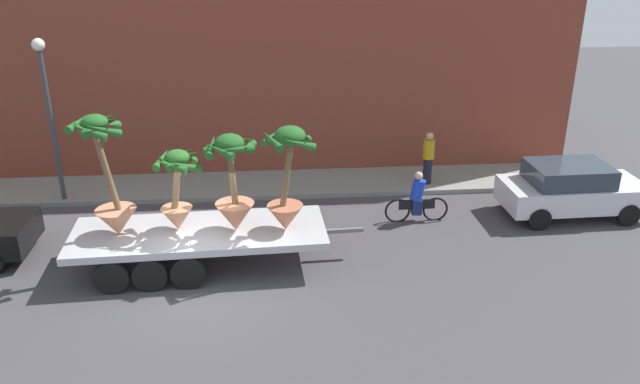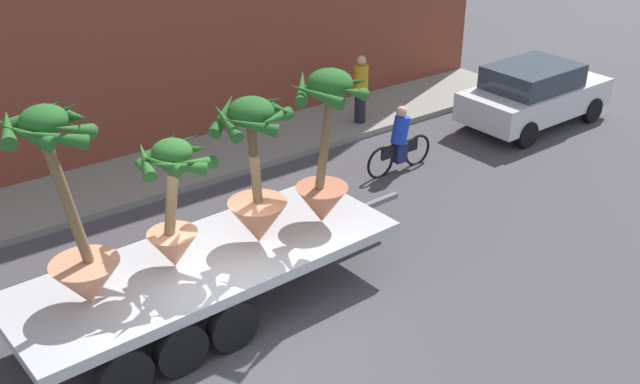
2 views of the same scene
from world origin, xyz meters
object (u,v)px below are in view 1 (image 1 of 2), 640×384
Objects in this scene: parked_car at (571,189)px; potted_palm_front at (109,187)px; street_lamp at (48,100)px; pedestrian_near_gate at (428,157)px; flatbed_trailer at (188,238)px; potted_palm_middle at (233,189)px; potted_palm_rear at (287,182)px; potted_palm_extra at (177,189)px; cyclist at (417,200)px.

potted_palm_front is at bearing -169.81° from parked_car.
pedestrian_near_gate is at bearing 1.62° from street_lamp.
parked_car is at bearing 11.36° from flatbed_trailer.
potted_palm_middle is at bearing -141.96° from pedestrian_near_gate.
potted_palm_front is 10.00m from pedestrian_near_gate.
potted_palm_rear is at bearing -3.23° from potted_palm_middle.
potted_palm_extra reaches higher than cyclist.
potted_palm_rear is at bearing -33.21° from street_lamp.
cyclist is 4.52m from parked_car.
street_lamp reaches higher than cyclist.
potted_palm_front is at bearing -174.01° from potted_palm_extra.
street_lamp is at bearing 146.79° from potted_palm_rear.
flatbed_trailer is 2.75× the size of potted_palm_rear.
potted_palm_middle is at bearing -3.12° from flatbed_trailer.
parked_car is at bearing 10.77° from potted_palm_extra.
flatbed_trailer is 2.85m from potted_palm_rear.
cyclist is at bearing 18.82° from flatbed_trailer.
flatbed_trailer is at bearing 176.88° from potted_palm_middle.
flatbed_trailer is 2.95× the size of potted_palm_middle.
potted_palm_extra is 1.11× the size of cyclist.
flatbed_trailer is 6.53m from cyclist.
potted_palm_extra is at bearing 5.99° from potted_palm_front.
potted_palm_rear is 6.71m from pedestrian_near_gate.
potted_palm_middle reaches higher than potted_palm_extra.
flatbed_trailer is 3.53× the size of potted_palm_extra.
cyclist is 1.08× the size of pedestrian_near_gate.
potted_palm_middle is at bearing -6.20° from potted_palm_extra.
cyclist reaches higher than flatbed_trailer.
cyclist is (3.74, 2.24, -1.56)m from potted_palm_rear.
street_lamp is (-4.25, 4.25, 2.47)m from flatbed_trailer.
cyclist is at bearing -11.60° from street_lamp.
potted_palm_rear is at bearing -149.03° from cyclist.
street_lamp reaches higher than potted_palm_middle.
potted_palm_rear reaches higher than parked_car.
potted_palm_middle is 7.02m from street_lamp.
flatbed_trailer is 2.41× the size of potted_palm_front.
parked_car is at bearing -33.78° from pedestrian_near_gate.
parked_car is (8.25, 2.28, -1.41)m from potted_palm_rear.
parked_car is 0.84× the size of street_lamp.
potted_palm_front is at bearing -59.43° from street_lamp.
potted_palm_front is at bearing 179.22° from potted_palm_rear.
cyclist is at bearing 15.51° from potted_palm_front.
pedestrian_near_gate reaches higher than cyclist.
street_lamp reaches higher than potted_palm_extra.
potted_palm_rear is 1.43× the size of cyclist.
potted_palm_extra is (-2.61, 0.22, -0.19)m from potted_palm_rear.
parked_car is at bearing -7.99° from street_lamp.
cyclist is 10.95m from street_lamp.
flatbed_trailer is at bearing 2.66° from potted_palm_front.
potted_palm_front reaches higher than potted_palm_extra.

